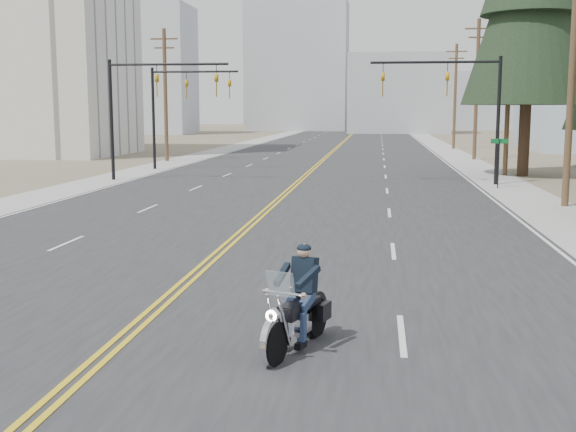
{
  "coord_description": "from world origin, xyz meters",
  "views": [
    {
      "loc": [
        4.51,
        -8.89,
        4.1
      ],
      "look_at": [
        2.4,
        7.98,
        1.6
      ],
      "focal_mm": 45.0,
      "sensor_mm": 36.0,
      "label": 1
    }
  ],
  "objects": [
    {
      "name": "ground_plane",
      "position": [
        0.0,
        0.0,
        0.0
      ],
      "size": [
        400.0,
        400.0,
        0.0
      ],
      "primitive_type": "plane",
      "color": "#776D56",
      "rests_on": "ground"
    },
    {
      "name": "traffic_mast_right",
      "position": [
        8.98,
        32.0,
        4.94
      ],
      "size": [
        7.1,
        0.26,
        7.0
      ],
      "color": "black",
      "rests_on": "ground"
    },
    {
      "name": "haze_bldg_b",
      "position": [
        8.0,
        125.0,
        7.0
      ],
      "size": [
        18.0,
        14.0,
        14.0
      ],
      "primitive_type": "cube",
      "color": "#ADB2B7",
      "rests_on": "ground"
    },
    {
      "name": "utility_pole_b",
      "position": [
        12.5,
        23.0,
        5.98
      ],
      "size": [
        2.2,
        0.3,
        11.5
      ],
      "color": "brown",
      "rests_on": "ground"
    },
    {
      "name": "traffic_mast_left",
      "position": [
        -8.98,
        32.0,
        4.94
      ],
      "size": [
        7.1,
        0.26,
        7.0
      ],
      "color": "black",
      "rests_on": "ground"
    },
    {
      "name": "motorcyclist",
      "position": [
        3.17,
        2.98,
        0.91
      ],
      "size": [
        1.69,
        2.52,
        1.82
      ],
      "primitive_type": null,
      "rotation": [
        0.0,
        0.0,
        2.82
      ],
      "color": "black",
      "rests_on": "ground"
    },
    {
      "name": "utility_pole_e",
      "position": [
        12.5,
        70.0,
        5.73
      ],
      "size": [
        2.2,
        0.3,
        11.0
      ],
      "color": "brown",
      "rests_on": "ground"
    },
    {
      "name": "utility_pole_left",
      "position": [
        -12.5,
        48.0,
        5.48
      ],
      "size": [
        2.2,
        0.3,
        10.5
      ],
      "color": "brown",
      "rests_on": "ground"
    },
    {
      "name": "utility_pole_c",
      "position": [
        12.5,
        38.0,
        5.73
      ],
      "size": [
        2.2,
        0.3,
        11.0
      ],
      "color": "brown",
      "rests_on": "ground"
    },
    {
      "name": "haze_bldg_e",
      "position": [
        25.0,
        150.0,
        6.0
      ],
      "size": [
        14.0,
        14.0,
        12.0
      ],
      "primitive_type": "cube",
      "color": "#B7BCC6",
      "rests_on": "ground"
    },
    {
      "name": "street_sign",
      "position": [
        10.8,
        30.0,
        1.8
      ],
      "size": [
        0.9,
        0.06,
        2.62
      ],
      "color": "black",
      "rests_on": "ground"
    },
    {
      "name": "haze_bldg_d",
      "position": [
        -12.0,
        140.0,
        13.0
      ],
      "size": [
        20.0,
        15.0,
        26.0
      ],
      "primitive_type": "cube",
      "color": "#ADB2B7",
      "rests_on": "ground"
    },
    {
      "name": "utility_pole_d",
      "position": [
        12.5,
        53.0,
        5.98
      ],
      "size": [
        2.2,
        0.3,
        11.5
      ],
      "color": "brown",
      "rests_on": "ground"
    },
    {
      "name": "sidewalk_left",
      "position": [
        -11.5,
        70.0,
        0.01
      ],
      "size": [
        3.0,
        200.0,
        0.01
      ],
      "primitive_type": "cube",
      "color": "#A5A5A0",
      "rests_on": "ground"
    },
    {
      "name": "sidewalk_right",
      "position": [
        11.5,
        70.0,
        0.01
      ],
      "size": [
        3.0,
        200.0,
        0.01
      ],
      "primitive_type": "cube",
      "color": "#A5A5A0",
      "rests_on": "ground"
    },
    {
      "name": "traffic_mast_far",
      "position": [
        -9.31,
        40.0,
        4.87
      ],
      "size": [
        6.1,
        0.26,
        7.0
      ],
      "color": "black",
      "rests_on": "ground"
    },
    {
      "name": "road",
      "position": [
        0.0,
        70.0,
        0.01
      ],
      "size": [
        20.0,
        200.0,
        0.01
      ],
      "primitive_type": "cube",
      "color": "#303033",
      "rests_on": "ground"
    },
    {
      "name": "haze_bldg_a",
      "position": [
        -35.0,
        115.0,
        11.0
      ],
      "size": [
        14.0,
        12.0,
        22.0
      ],
      "primitive_type": "cube",
      "color": "#B7BCC6",
      "rests_on": "ground"
    },
    {
      "name": "haze_bldg_f",
      "position": [
        -50.0,
        130.0,
        8.0
      ],
      "size": [
        12.0,
        12.0,
        16.0
      ],
      "primitive_type": "cube",
      "color": "#ADB2B7",
      "rests_on": "ground"
    }
  ]
}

